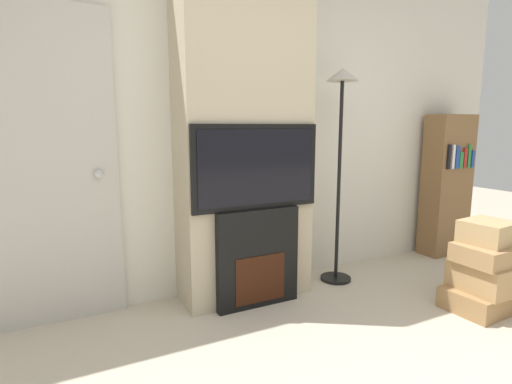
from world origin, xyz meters
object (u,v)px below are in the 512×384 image
object	(u,v)px
bookshelf	(446,185)
fireplace	(256,257)
floor_lamp	(341,128)
box_stack	(486,271)
television	(256,167)

from	to	relation	value
bookshelf	fireplace	bearing A→B (deg)	-174.68
floor_lamp	box_stack	size ratio (longest dim) A/B	2.72
fireplace	floor_lamp	bearing A→B (deg)	7.68
box_stack	bookshelf	bearing A→B (deg)	50.27
box_stack	bookshelf	world-z (taller)	bookshelf
television	bookshelf	distance (m)	2.35
floor_lamp	box_stack	xyz separation A→B (m)	(0.61, -0.94, -1.02)
fireplace	floor_lamp	size ratio (longest dim) A/B	0.41
television	floor_lamp	xyz separation A→B (m)	(0.84, 0.12, 0.27)
television	floor_lamp	world-z (taller)	floor_lamp
fireplace	floor_lamp	world-z (taller)	floor_lamp
bookshelf	box_stack	bearing A→B (deg)	-129.73
box_stack	bookshelf	distance (m)	1.42
fireplace	television	distance (m)	0.67
box_stack	floor_lamp	bearing A→B (deg)	123.16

